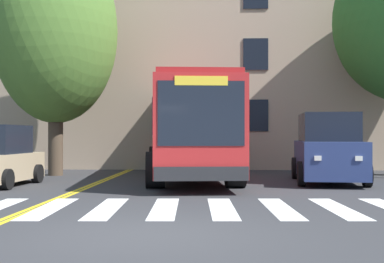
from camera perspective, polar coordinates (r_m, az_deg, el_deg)
The scene contains 8 objects.
ground_plane at distance 8.52m, azimuth -5.28°, elevation -10.90°, with size 120.00×120.00×0.00m, color #303033.
crosswalk at distance 11.50m, azimuth -6.01°, elevation -8.13°, with size 16.54×4.14×0.01m.
lane_line_yellow_inner at distance 25.62m, azimuth -6.20°, elevation -3.84°, with size 0.12×36.00×0.01m, color gold.
lane_line_yellow_outer at distance 25.59m, azimuth -5.84°, elevation -3.85°, with size 0.12×36.00×0.01m, color gold.
city_bus at distance 19.19m, azimuth -0.35°, elevation 0.32°, with size 3.79×11.51×3.32m.
car_navy_far_lane at distance 18.01m, azimuth 14.29°, elevation -1.91°, with size 2.43×4.76×2.26m.
street_tree_curbside_small at distance 21.57m, azimuth -14.33°, elevation 10.43°, with size 6.53×6.58×9.22m.
building_facade at distance 27.12m, azimuth 6.33°, elevation 6.62°, with size 38.44×6.41×9.69m.
Camera 1 is at (1.16, -8.29, 1.56)m, focal length 50.00 mm.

